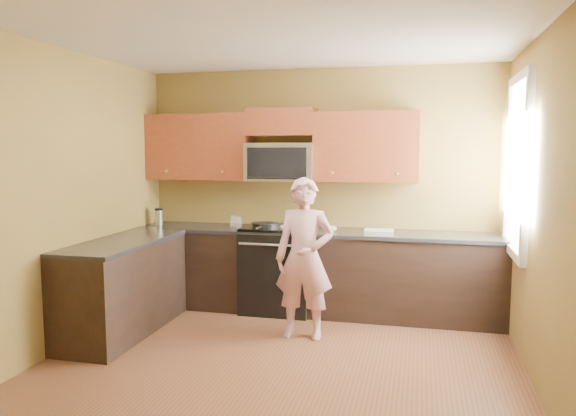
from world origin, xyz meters
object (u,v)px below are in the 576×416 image
(travel_mug, at_px, (159,225))
(butter_tub, at_px, (308,231))
(microwave, at_px, (281,181))
(frying_pan, at_px, (266,229))
(woman, at_px, (304,258))
(stove, at_px, (279,268))

(travel_mug, bearing_deg, butter_tub, -1.43)
(microwave, height_order, frying_pan, microwave)
(woman, bearing_deg, microwave, 116.02)
(woman, distance_m, frying_pan, 0.84)
(stove, height_order, woman, woman)
(frying_pan, relative_size, travel_mug, 2.64)
(woman, xyz_separation_m, butter_tub, (-0.12, 0.74, 0.15))
(stove, bearing_deg, frying_pan, -114.61)
(stove, height_order, frying_pan, frying_pan)
(woman, bearing_deg, stove, 119.50)
(microwave, distance_m, woman, 1.24)
(butter_tub, distance_m, travel_mug, 1.78)
(woman, relative_size, butter_tub, 12.78)
(woman, distance_m, travel_mug, 2.06)
(stove, distance_m, butter_tub, 0.57)
(microwave, distance_m, frying_pan, 0.60)
(stove, distance_m, travel_mug, 1.50)
(microwave, xyz_separation_m, travel_mug, (-1.44, -0.14, -0.53))
(stove, bearing_deg, travel_mug, -179.42)
(microwave, bearing_deg, frying_pan, -105.69)
(microwave, relative_size, woman, 0.49)
(frying_pan, xyz_separation_m, butter_tub, (0.44, 0.14, -0.03))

